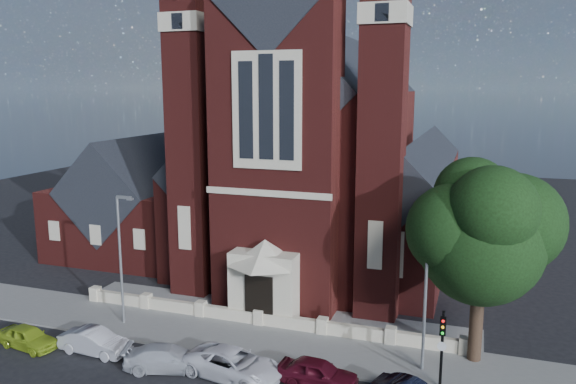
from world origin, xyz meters
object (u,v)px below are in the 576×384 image
traffic_signal (442,340)px  car_white_suv (234,364)px  street_lamp_left (121,252)px  street_lamp_right (428,286)px  car_silver_b (168,358)px  car_lime_van (28,337)px  street_tree (484,236)px  parish_hall (139,207)px  car_silver_a (95,342)px  car_dark_red (318,373)px  church (330,161)px

traffic_signal → car_white_suv: (-9.88, -2.17, -1.86)m
street_lamp_left → street_lamp_right: 18.00m
car_silver_b → car_white_suv: size_ratio=0.86×
traffic_signal → car_lime_van: 22.39m
traffic_signal → car_lime_van: size_ratio=1.08×
street_tree → street_lamp_left: 20.71m
parish_hall → car_silver_a: 20.17m
car_silver_b → car_dark_red: car_dark_red is taller
car_silver_b → car_lime_van: bearing=74.6°
church → car_dark_red: size_ratio=8.80×
parish_hall → traffic_signal: size_ratio=3.05×
parish_hall → car_silver_b: bearing=-53.2°
street_tree → traffic_signal: street_tree is taller
church → traffic_signal: bearing=-61.8°
car_silver_a → car_white_suv: car_white_suv is taller
car_silver_b → car_white_suv: car_white_suv is taller
car_white_suv → street_lamp_right: bearing=-56.9°
street_lamp_left → church: bearing=67.3°
car_lime_van → car_silver_b: (8.68, 0.36, 0.02)m
church → street_tree: 21.38m
parish_hall → street_lamp_left: bearing=-60.0°
street_tree → street_lamp_right: size_ratio=1.32×
traffic_signal → car_silver_a: traffic_signal is taller
street_tree → car_silver_a: street_tree is taller
street_tree → traffic_signal: 5.70m
street_lamp_left → traffic_signal: (18.91, -1.57, -2.02)m
car_silver_b → street_lamp_right: bearing=-89.5°
street_lamp_right → street_tree: bearing=34.3°
traffic_signal → car_lime_van: (-22.11, -2.92, -1.95)m
street_lamp_right → car_dark_red: bearing=-146.7°
street_lamp_left → car_silver_a: street_lamp_left is taller
church → street_lamp_right: size_ratio=4.31×
church → car_silver_a: (-7.16, -22.76, -7.51)m
car_silver_a → street_lamp_right: bearing=-75.0°
street_lamp_left → car_lime_van: (-3.20, -4.49, -3.97)m
church → car_silver_a: 25.01m
street_tree → street_lamp_left: street_tree is taller
traffic_signal → street_tree: bearing=64.1°
car_silver_a → car_white_suv: 8.28m
car_dark_red → car_lime_van: bearing=97.9°
street_tree → car_lime_van: bearing=-165.3°
street_tree → car_dark_red: 10.75m
parish_hall → car_white_suv: 24.87m
parish_hall → street_tree: street_tree is taller
street_lamp_left → car_dark_red: (13.24, -3.12, -3.92)m
parish_hall → street_tree: size_ratio=1.14×
street_tree → car_silver_b: (-15.03, -5.84, -6.31)m
church → street_lamp_left: (-7.91, -18.94, -3.59)m
parish_hall → street_lamp_right: size_ratio=1.51×
parish_hall → car_dark_red: bearing=-38.7°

